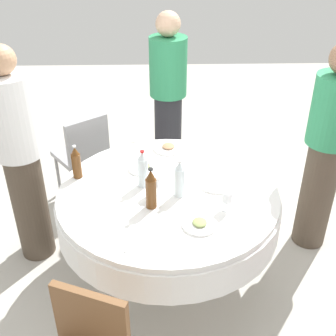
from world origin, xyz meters
The scene contains 19 objects.
ground_plane centered at (0.00, 0.00, 0.00)m, with size 10.00×10.00×0.00m, color #B7B2A8.
dining_table centered at (0.00, 0.00, 0.59)m, with size 1.54×1.54×0.74m.
bottle_brown_rear centered at (0.19, 0.64, 0.86)m, with size 0.07×0.07×0.25m.
bottle_clear_near centered at (-0.06, -0.07, 0.87)m, with size 0.07×0.07×0.27m.
bottle_brown_left centered at (-0.18, 0.11, 0.88)m, with size 0.07×0.07×0.29m.
bottle_clear_right centered at (0.07, 0.17, 0.87)m, with size 0.07×0.07×0.27m.
wine_glass_right centered at (-0.05, 0.10, 0.84)m, with size 0.07×0.07×0.14m.
wine_glass_north centered at (-0.23, -0.36, 0.84)m, with size 0.07×0.07×0.14m.
plate_inner centered at (0.07, -0.34, 0.75)m, with size 0.26×0.26×0.02m.
plate_outer centered at (-0.38, -0.18, 0.75)m, with size 0.22×0.22×0.04m.
plate_far centered at (0.28, 0.17, 0.75)m, with size 0.23×0.23×0.04m.
plate_south centered at (0.58, -0.02, 0.75)m, with size 0.24×0.24×0.04m.
spoon_near centered at (0.12, -0.10, 0.74)m, with size 0.18×0.02×0.01m, color silver.
spoon_left centered at (-0.52, 0.23, 0.74)m, with size 0.18×0.02×0.01m, color silver.
spoon_right centered at (-0.16, -0.55, 0.74)m, with size 0.18×0.02×0.01m, color silver.
person_rear centered at (1.33, -0.04, 0.87)m, with size 0.34×0.34×1.65m.
person_near centered at (0.24, 1.04, 0.88)m, with size 0.34×0.34×1.68m.
person_right centered at (0.32, -1.18, 0.87)m, with size 0.34×0.34×1.66m.
chair_mid centered at (0.95, 0.73, 0.52)m, with size 0.56×0.56×0.87m.
Camera 1 is at (-2.43, 0.06, 2.40)m, focal length 46.08 mm.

